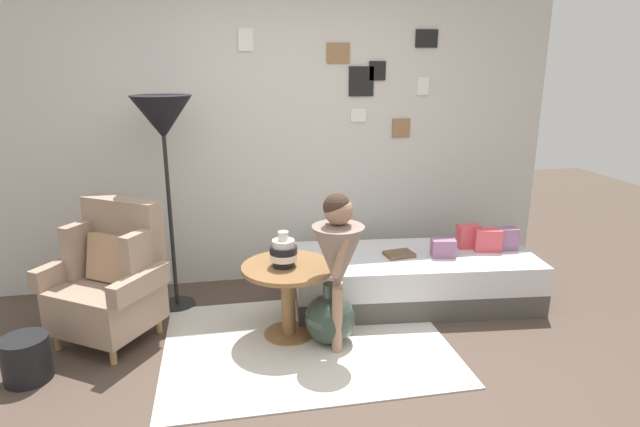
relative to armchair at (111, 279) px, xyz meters
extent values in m
plane|color=#4C3D33|center=(1.30, -1.03, -0.44)|extent=(12.00, 12.00, 0.00)
cube|color=beige|center=(1.30, 0.92, 0.86)|extent=(4.80, 0.10, 2.60)
cube|color=black|center=(1.98, 0.87, 1.28)|extent=(0.21, 0.02, 0.25)
cube|color=beige|center=(1.98, 0.86, 1.28)|extent=(0.17, 0.01, 0.19)
cube|color=black|center=(2.55, 0.87, 1.63)|extent=(0.20, 0.02, 0.15)
cube|color=gray|center=(2.55, 0.86, 1.63)|extent=(0.15, 0.01, 0.12)
cube|color=olive|center=(1.78, 0.87, 1.51)|extent=(0.19, 0.02, 0.16)
cube|color=gray|center=(1.78, 0.86, 1.51)|extent=(0.15, 0.01, 0.13)
cube|color=white|center=(1.03, 0.87, 1.61)|extent=(0.12, 0.02, 0.17)
cube|color=slate|center=(1.03, 0.86, 1.61)|extent=(0.09, 0.01, 0.14)
cube|color=black|center=(2.12, 0.87, 1.37)|extent=(0.14, 0.02, 0.16)
cube|color=beige|center=(2.12, 0.86, 1.37)|extent=(0.11, 0.01, 0.12)
cube|color=white|center=(1.96, 0.87, 1.00)|extent=(0.13, 0.02, 0.11)
cube|color=silver|center=(1.96, 0.86, 1.00)|extent=(0.10, 0.01, 0.09)
cube|color=white|center=(2.54, 0.87, 1.24)|extent=(0.11, 0.02, 0.15)
cube|color=#B0B0A4|center=(2.54, 0.86, 1.24)|extent=(0.08, 0.01, 0.12)
cube|color=olive|center=(2.35, 0.87, 0.88)|extent=(0.16, 0.02, 0.16)
cube|color=#97978D|center=(2.35, 0.86, 0.88)|extent=(0.13, 0.01, 0.13)
cube|color=silver|center=(1.30, -0.37, -0.43)|extent=(1.92, 1.44, 0.01)
cylinder|color=tan|center=(-0.36, -0.11, -0.38)|extent=(0.04, 0.04, 0.12)
cylinder|color=tan|center=(0.04, -0.38, -0.38)|extent=(0.04, 0.04, 0.12)
cylinder|color=tan|center=(-0.12, 0.26, -0.38)|extent=(0.04, 0.04, 0.12)
cylinder|color=tan|center=(0.29, 0.00, -0.38)|extent=(0.04, 0.04, 0.12)
cube|color=gray|center=(-0.04, -0.06, -0.17)|extent=(0.81, 0.80, 0.30)
cube|color=gray|center=(0.09, 0.13, 0.26)|extent=(0.58, 0.45, 0.55)
cube|color=gray|center=(-0.20, 0.17, 0.17)|extent=(0.24, 0.30, 0.39)
cube|color=gray|center=(0.23, -0.12, 0.17)|extent=(0.24, 0.30, 0.39)
cube|color=gray|center=(-0.32, 0.11, 0.05)|extent=(0.35, 0.47, 0.14)
cube|color=gray|center=(0.23, -0.26, 0.05)|extent=(0.35, 0.47, 0.14)
cube|color=tan|center=(0.02, 0.02, 0.14)|extent=(0.39, 0.34, 0.33)
cube|color=#4C4742|center=(2.26, 0.16, -0.35)|extent=(1.97, 0.97, 0.18)
cube|color=silver|center=(2.26, 0.16, -0.15)|extent=(1.97, 0.97, 0.22)
cube|color=gray|center=(3.03, 0.14, 0.05)|extent=(0.18, 0.13, 0.18)
cube|color=#D64C56|center=(2.87, 0.14, 0.05)|extent=(0.23, 0.16, 0.18)
cube|color=#D64C56|center=(2.76, 0.24, 0.06)|extent=(0.19, 0.13, 0.19)
cube|color=gray|center=(2.47, 0.08, 0.03)|extent=(0.20, 0.15, 0.14)
cylinder|color=olive|center=(1.20, -0.22, -0.43)|extent=(0.35, 0.35, 0.02)
cylinder|color=olive|center=(1.20, -0.22, -0.18)|extent=(0.10, 0.10, 0.48)
cylinder|color=olive|center=(1.20, -0.22, 0.08)|extent=(0.64, 0.64, 0.03)
cylinder|color=black|center=(1.17, -0.22, 0.12)|extent=(0.15, 0.15, 0.05)
cylinder|color=white|center=(1.17, -0.22, 0.16)|extent=(0.19, 0.19, 0.05)
cylinder|color=black|center=(1.17, -0.22, 0.21)|extent=(0.19, 0.19, 0.05)
cylinder|color=white|center=(1.17, -0.22, 0.26)|extent=(0.15, 0.15, 0.05)
cylinder|color=white|center=(1.17, -0.22, 0.31)|extent=(0.07, 0.07, 0.06)
cylinder|color=black|center=(0.38, 0.42, -0.43)|extent=(0.28, 0.28, 0.02)
cylinder|color=black|center=(0.38, 0.42, 0.36)|extent=(0.03, 0.03, 1.55)
cone|color=black|center=(0.38, 0.42, 1.05)|extent=(0.44, 0.44, 0.31)
cylinder|color=#A37A60|center=(1.48, -0.51, -0.21)|extent=(0.07, 0.07, 0.46)
cylinder|color=#A37A60|center=(1.51, -0.41, -0.21)|extent=(0.07, 0.07, 0.46)
cone|color=gray|center=(1.50, -0.46, 0.21)|extent=(0.34, 0.34, 0.44)
cylinder|color=gray|center=(1.50, -0.46, 0.36)|extent=(0.17, 0.17, 0.17)
cylinder|color=#A37A60|center=(1.49, -0.58, 0.27)|extent=(0.13, 0.08, 0.30)
cylinder|color=#A37A60|center=(1.54, -0.35, 0.27)|extent=(0.13, 0.08, 0.30)
sphere|color=#A37A60|center=(1.50, -0.46, 0.53)|extent=(0.19, 0.19, 0.19)
sphere|color=#38281E|center=(1.49, -0.45, 0.56)|extent=(0.18, 0.18, 0.18)
cube|color=brown|center=(2.13, 0.15, -0.02)|extent=(0.24, 0.19, 0.03)
sphere|color=#2D3D33|center=(1.46, -0.36, -0.26)|extent=(0.35, 0.35, 0.35)
cylinder|color=#2D3D33|center=(1.46, -0.36, -0.05)|extent=(0.10, 0.10, 0.09)
cylinder|color=black|center=(-0.44, -0.46, -0.30)|extent=(0.28, 0.28, 0.28)
camera|label=1|loc=(0.78, -3.58, 1.43)|focal=29.64mm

